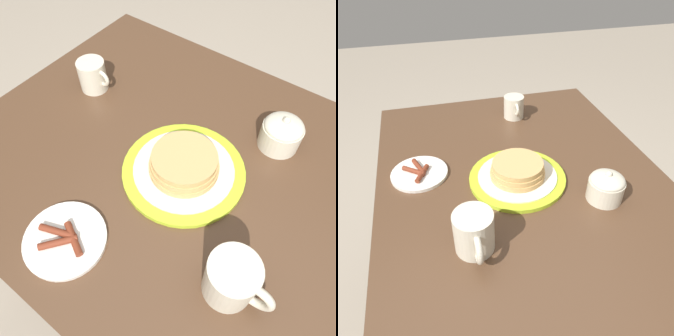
# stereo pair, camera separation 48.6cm
# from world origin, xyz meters

# --- Properties ---
(ground_plane) EXTENTS (8.00, 8.00, 0.00)m
(ground_plane) POSITION_xyz_m (0.00, 0.00, 0.00)
(ground_plane) COLOR gray
(dining_table) EXTENTS (1.15, 0.81, 0.75)m
(dining_table) POSITION_xyz_m (0.00, 0.00, 0.61)
(dining_table) COLOR #4C3321
(dining_table) RESTS_ON ground_plane
(pancake_plate) EXTENTS (0.27, 0.27, 0.06)m
(pancake_plate) POSITION_xyz_m (-0.05, -0.02, 0.77)
(pancake_plate) COLOR #AAC628
(pancake_plate) RESTS_ON dining_table
(side_plate_bacon) EXTENTS (0.16, 0.16, 0.02)m
(side_plate_bacon) POSITION_xyz_m (-0.14, -0.28, 0.76)
(side_plate_bacon) COLOR silver
(side_plate_bacon) RESTS_ON dining_table
(coffee_mug) EXTENTS (0.12, 0.09, 0.10)m
(coffee_mug) POSITION_xyz_m (0.16, -0.18, 0.80)
(coffee_mug) COLOR beige
(coffee_mug) RESTS_ON dining_table
(creamer_pitcher) EXTENTS (0.11, 0.07, 0.09)m
(creamer_pitcher) POSITION_xyz_m (-0.40, 0.07, 0.79)
(creamer_pitcher) COLOR beige
(creamer_pitcher) RESTS_ON dining_table
(sugar_bowl) EXTENTS (0.09, 0.09, 0.09)m
(sugar_bowl) POSITION_xyz_m (0.09, 0.18, 0.79)
(sugar_bowl) COLOR beige
(sugar_bowl) RESTS_ON dining_table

